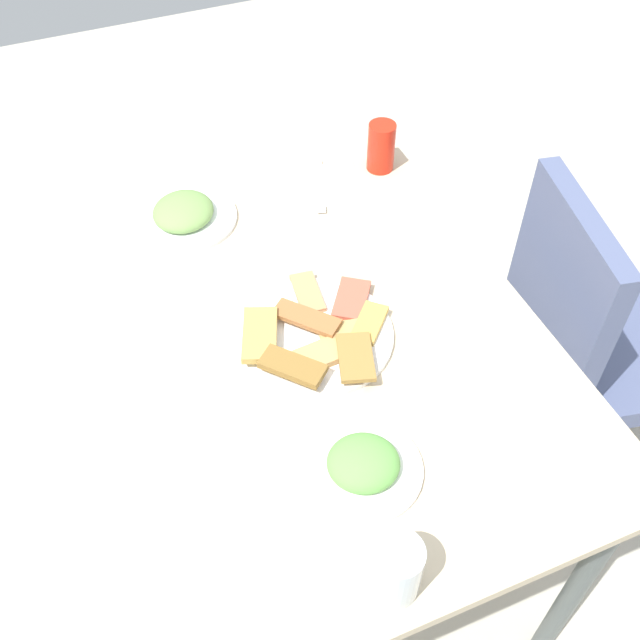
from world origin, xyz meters
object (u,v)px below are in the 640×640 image
Objects in this scene: dining_table at (323,353)px; fork at (320,186)px; dining_chair at (586,333)px; salad_plate_greens at (184,214)px; paper_napkin at (326,185)px; pide_platter at (317,334)px; soda_can at (381,147)px; spoon at (333,182)px; salad_plate_rice at (363,465)px; drinking_glass at (395,569)px.

fork is (-0.41, 0.16, 0.09)m from dining_table.
dining_chair is 3.77× the size of salad_plate_greens.
fork reaches higher than paper_napkin.
soda_can reaches higher than pide_platter.
dining_chair is 0.72m from spoon.
fork is (-0.74, 0.23, -0.01)m from salad_plate_rice.
fork is at bearing -131.78° from dining_chair.
pide_platter is 0.51m from drinking_glass.
salad_plate_greens is at bearing -91.53° from paper_napkin.
spoon is (0.01, 0.37, -0.01)m from salad_plate_greens.
drinking_glass is 0.98m from paper_napkin.
dining_chair reaches higher than soda_can.
salad_plate_rice is 0.21m from drinking_glass.
paper_napkin is at bearing -84.05° from soda_can.
fork is 0.04m from spoon.
fork is at bearing 156.87° from pide_platter.
pide_platter is 1.58× the size of salad_plate_rice.
salad_plate_greens is 0.35m from paper_napkin.
dining_table is 1.33× the size of dining_chair.
drinking_glass is 0.70× the size of spoon.
salad_plate_greens is 0.76m from salad_plate_rice.
soda_can is at bearing 152.49° from salad_plate_rice.
drinking_glass is (0.50, -0.08, 0.04)m from pide_platter.
fork and spoon have the same top height.
dining_table is at bearing -37.76° from soda_can.
dining_chair is at bearing 64.57° from spoon.
salad_plate_rice is at bearing -1.13° from spoon.
salad_plate_greens is 1.46× the size of spoon.
salad_plate_greens is 1.51× the size of paper_napkin.
drinking_glass is 0.72× the size of paper_napkin.
drinking_glass reaches higher than pide_platter.
drinking_glass is at bearing 3.46° from fork.
soda_can reaches higher than paper_napkin.
pide_platter reaches higher than spoon.
dining_table is 0.46m from salad_plate_greens.
pide_platter is (-0.02, -0.70, 0.28)m from dining_chair.
dining_table is 0.56m from drinking_glass.
dining_chair is 4.57× the size of fork.
dining_table is at bearing -7.46° from spoon.
pide_platter is 1.98× the size of spoon.
pide_platter is 2.04× the size of paper_napkin.
salad_plate_greens is 0.33m from fork.
salad_plate_greens is 0.37m from spoon.
drinking_glass is at bearing -16.93° from paper_napkin.
soda_can reaches higher than fork.
salad_plate_greens reaches higher than dining_table.
spoon is at bearing -133.84° from dining_chair.
pide_platter is 2.82× the size of drinking_glass.
drinking_glass reaches higher than spoon.
dining_chair reaches higher than dining_table.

